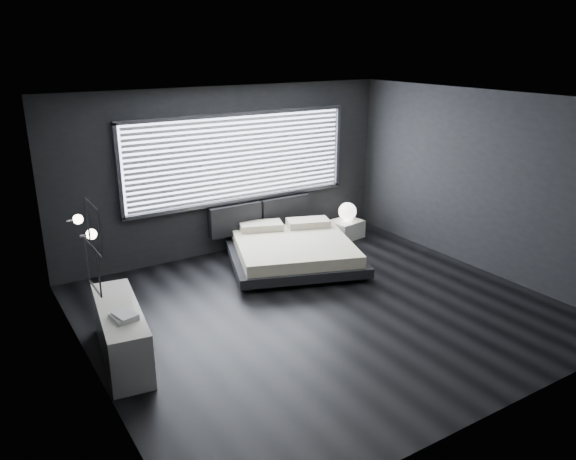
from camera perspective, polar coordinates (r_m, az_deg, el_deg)
room at (r=7.23m, az=3.58°, el=1.93°), size 6.04×6.00×2.80m
window at (r=9.52m, az=-4.92°, el=7.28°), size 4.14×0.09×1.52m
headboard at (r=9.89m, az=-2.80°, el=1.55°), size 1.96×0.16×0.52m
sconce_near at (r=6.09m, az=-19.37°, el=-0.41°), size 0.18×0.11×0.11m
sconce_far at (r=6.65m, az=-20.58°, el=1.02°), size 0.18×0.11×0.11m
wall_art_upper at (r=5.43m, az=-19.10°, el=0.15°), size 0.01×0.48×0.48m
wall_art_lower at (r=5.82m, az=-19.20°, el=-3.58°), size 0.01×0.48×0.48m
bed at (r=9.15m, az=0.56°, el=-2.04°), size 2.57×2.51×0.53m
nightstand at (r=10.47m, az=5.92°, el=0.10°), size 0.62×0.55×0.33m
orb_lamp at (r=10.42m, az=6.06°, el=1.89°), size 0.33×0.33×0.33m
dresser at (r=6.78m, az=-16.56°, el=-9.98°), size 0.67×1.64×0.64m
book_stack at (r=6.36m, az=-16.30°, el=-8.38°), size 0.27×0.34×0.06m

